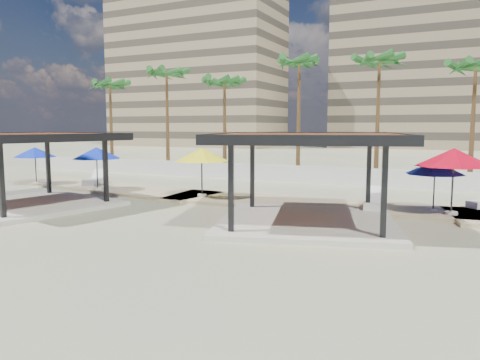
% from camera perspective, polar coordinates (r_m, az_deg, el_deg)
% --- Properties ---
extents(ground, '(200.00, 200.00, 0.00)m').
position_cam_1_polar(ground, '(18.31, -3.56, -6.00)').
color(ground, '#C8B984').
rests_on(ground, ground).
extents(promenade, '(44.45, 7.97, 0.24)m').
position_cam_1_polar(promenade, '(24.50, 9.50, -2.74)').
color(promenade, '#C6B284').
rests_on(promenade, ground).
extents(boundary_wall, '(56.00, 0.30, 1.20)m').
position_cam_1_polar(boundary_wall, '(32.92, 10.35, 0.55)').
color(boundary_wall, silver).
rests_on(boundary_wall, ground).
extents(building_west, '(34.00, 16.00, 32.40)m').
position_cam_1_polar(building_west, '(98.44, -5.34, 13.10)').
color(building_west, '#937F60').
rests_on(building_west, ground).
extents(building_mid, '(38.00, 16.00, 30.40)m').
position_cam_1_polar(building_mid, '(94.21, 23.56, 12.28)').
color(building_mid, '#847259').
rests_on(building_mid, ground).
extents(pavilion_central, '(9.05, 9.05, 3.70)m').
position_cam_1_polar(pavilion_central, '(18.98, 8.27, 1.14)').
color(pavilion_central, beige).
rests_on(pavilion_central, ground).
extents(pavilion_west, '(8.40, 8.40, 3.65)m').
position_cam_1_polar(pavilion_west, '(25.14, -24.43, 1.86)').
color(pavilion_west, beige).
rests_on(pavilion_west, ground).
extents(umbrella_a, '(2.77, 2.77, 2.43)m').
position_cam_1_polar(umbrella_a, '(33.95, -23.73, 3.11)').
color(umbrella_a, beige).
rests_on(umbrella_a, promenade).
extents(umbrella_b, '(3.08, 3.08, 2.65)m').
position_cam_1_polar(umbrella_b, '(25.36, -4.70, 3.09)').
color(umbrella_b, beige).
rests_on(umbrella_b, promenade).
extents(umbrella_c, '(3.90, 3.90, 2.88)m').
position_cam_1_polar(umbrella_c, '(22.00, 24.62, 2.51)').
color(umbrella_c, beige).
rests_on(umbrella_c, promenade).
extents(umbrella_d, '(2.80, 2.80, 2.29)m').
position_cam_1_polar(umbrella_d, '(22.64, 22.68, 1.40)').
color(umbrella_d, beige).
rests_on(umbrella_d, promenade).
extents(umbrella_f, '(3.50, 3.50, 2.57)m').
position_cam_1_polar(umbrella_f, '(29.29, -17.09, 3.14)').
color(umbrella_f, beige).
rests_on(umbrella_f, promenade).
extents(lounger_a, '(1.69, 2.55, 0.92)m').
position_cam_1_polar(lounger_a, '(32.33, -17.32, -0.10)').
color(lounger_a, white).
rests_on(lounger_a, promenade).
extents(lounger_b, '(1.05, 2.46, 0.90)m').
position_cam_1_polar(lounger_b, '(22.90, 16.00, -2.70)').
color(lounger_b, white).
rests_on(lounger_b, promenade).
extents(palm_a, '(3.00, 3.00, 8.60)m').
position_cam_1_polar(palm_a, '(45.25, -15.57, 10.75)').
color(palm_a, brown).
rests_on(palm_a, ground).
extents(palm_b, '(3.00, 3.00, 9.41)m').
position_cam_1_polar(palm_b, '(41.94, -8.94, 12.30)').
color(palm_b, brown).
rests_on(palm_b, ground).
extents(palm_c, '(3.00, 3.00, 8.33)m').
position_cam_1_polar(palm_c, '(38.21, -1.91, 11.42)').
color(palm_c, brown).
rests_on(palm_c, ground).
extents(palm_d, '(3.00, 3.00, 9.64)m').
position_cam_1_polar(palm_d, '(36.68, 7.24, 13.50)').
color(palm_d, brown).
rests_on(palm_d, ground).
extents(palm_e, '(3.00, 3.00, 9.35)m').
position_cam_1_polar(palm_e, '(34.68, 16.63, 13.25)').
color(palm_e, brown).
rests_on(palm_e, ground).
extents(palm_f, '(3.00, 3.00, 8.63)m').
position_cam_1_polar(palm_f, '(34.30, 26.79, 11.77)').
color(palm_f, brown).
rests_on(palm_f, ground).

